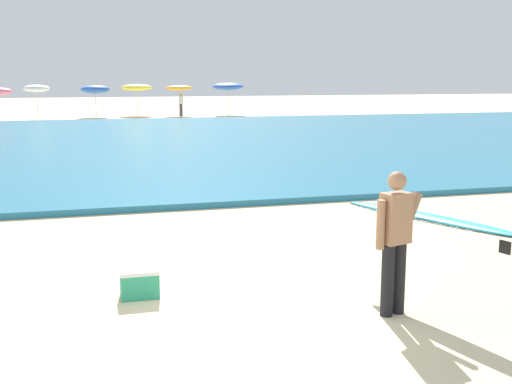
# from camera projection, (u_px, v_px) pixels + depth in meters

# --- Properties ---
(ground_plane) EXTENTS (160.00, 160.00, 0.00)m
(ground_plane) POSITION_uv_depth(u_px,v_px,m) (234.00, 307.00, 7.93)
(ground_plane) COLOR beige
(sea) EXTENTS (120.00, 28.00, 0.14)m
(sea) POSITION_uv_depth(u_px,v_px,m) (122.00, 142.00, 26.80)
(sea) COLOR teal
(sea) RESTS_ON ground
(surfer_with_board) EXTENTS (1.32, 2.90, 1.73)m
(surfer_with_board) POSITION_uv_depth(u_px,v_px,m) (412.00, 227.00, 7.65)
(surfer_with_board) COLOR black
(surfer_with_board) RESTS_ON ground
(beach_umbrella_3) EXTENTS (1.71, 1.73, 2.26)m
(beach_umbrella_3) POSITION_uv_depth(u_px,v_px,m) (36.00, 89.00, 42.00)
(beach_umbrella_3) COLOR beige
(beach_umbrella_3) RESTS_ON ground
(beach_umbrella_4) EXTENTS (1.96, 1.99, 2.23)m
(beach_umbrella_4) POSITION_uv_depth(u_px,v_px,m) (95.00, 89.00, 44.07)
(beach_umbrella_4) COLOR beige
(beach_umbrella_4) RESTS_ON ground
(beach_umbrella_5) EXTENTS (2.22, 2.23, 2.25)m
(beach_umbrella_5) POSITION_uv_depth(u_px,v_px,m) (137.00, 87.00, 45.71)
(beach_umbrella_5) COLOR beige
(beach_umbrella_5) RESTS_ON ground
(beach_umbrella_6) EXTENTS (1.88, 1.89, 2.17)m
(beach_umbrella_6) POSITION_uv_depth(u_px,v_px,m) (179.00, 88.00, 45.43)
(beach_umbrella_6) COLOR beige
(beach_umbrella_6) RESTS_ON ground
(beach_umbrella_7) EXTENTS (2.26, 2.26, 2.31)m
(beach_umbrella_7) POSITION_uv_depth(u_px,v_px,m) (228.00, 87.00, 46.57)
(beach_umbrella_7) COLOR beige
(beach_umbrella_7) RESTS_ON ground
(beachgoer_near_row_left) EXTENTS (0.32, 0.20, 1.58)m
(beachgoer_near_row_left) POSITION_uv_depth(u_px,v_px,m) (181.00, 104.00, 45.34)
(beachgoer_near_row_left) COLOR #383842
(beachgoer_near_row_left) RESTS_ON ground
(cooler_box) EXTENTS (0.49, 0.35, 0.37)m
(cooler_box) POSITION_uv_depth(u_px,v_px,m) (140.00, 283.00, 8.26)
(cooler_box) COLOR #2D9E75
(cooler_box) RESTS_ON ground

